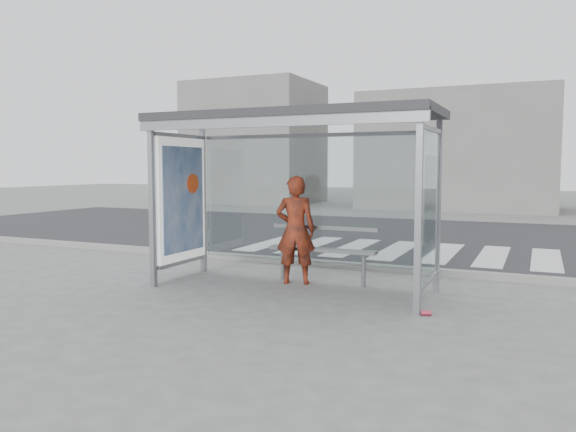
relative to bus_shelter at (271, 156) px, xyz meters
The scene contains 10 objects.
ground 2.02m from the bus_shelter, ahead, with size 80.00×80.00×0.00m, color #60605E.
road 7.22m from the bus_shelter, 86.94° to the left, with size 30.00×10.00×0.01m, color #262628.
curb 2.72m from the bus_shelter, 78.88° to the left, with size 30.00×0.18×0.12m, color gray.
crosswalk 5.05m from the bus_shelter, 72.83° to the left, with size 7.55×3.00×0.00m.
bus_shelter is the anchor object (origin of this frame).
building_left 20.38m from the bus_shelter, 118.23° to the left, with size 6.00×5.00×6.00m, color slate.
building_center 17.95m from the bus_shelter, 88.81° to the left, with size 8.00×5.00×5.00m, color slate.
person 1.21m from the bus_shelter, 52.09° to the left, with size 0.62×0.41×1.69m, color #D26613.
bench 1.66m from the bus_shelter, 39.50° to the left, with size 1.74×0.22×0.90m.
soda_can 3.25m from the bus_shelter, 17.10° to the right, with size 0.07×0.07×0.12m, color #D33E57.
Camera 1 is at (3.35, -7.56, 1.83)m, focal length 35.00 mm.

